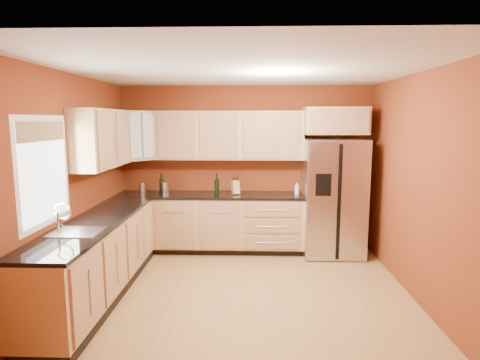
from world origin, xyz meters
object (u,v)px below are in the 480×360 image
at_px(refrigerator, 333,197).
at_px(wine_bottle_a, 162,183).
at_px(canister_left, 165,188).
at_px(knife_block, 235,187).
at_px(soap_dispenser, 297,189).

xyz_separation_m(refrigerator, wine_bottle_a, (-2.64, 0.04, 0.20)).
relative_size(canister_left, knife_block, 0.92).
distance_m(refrigerator, knife_block, 1.51).
bearing_deg(wine_bottle_a, soap_dispenser, -0.16).
bearing_deg(soap_dispenser, knife_block, 177.85).
bearing_deg(canister_left, wine_bottle_a, 146.05).
height_order(wine_bottle_a, knife_block, wine_bottle_a).
relative_size(canister_left, wine_bottle_a, 0.59).
relative_size(wine_bottle_a, soap_dispenser, 1.75).
xyz_separation_m(wine_bottle_a, knife_block, (1.15, 0.03, -0.06)).
bearing_deg(refrigerator, wine_bottle_a, 179.07).
distance_m(canister_left, wine_bottle_a, 0.11).
height_order(canister_left, soap_dispenser, canister_left).
bearing_deg(knife_block, refrigerator, -25.03).
bearing_deg(refrigerator, canister_left, -179.95).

